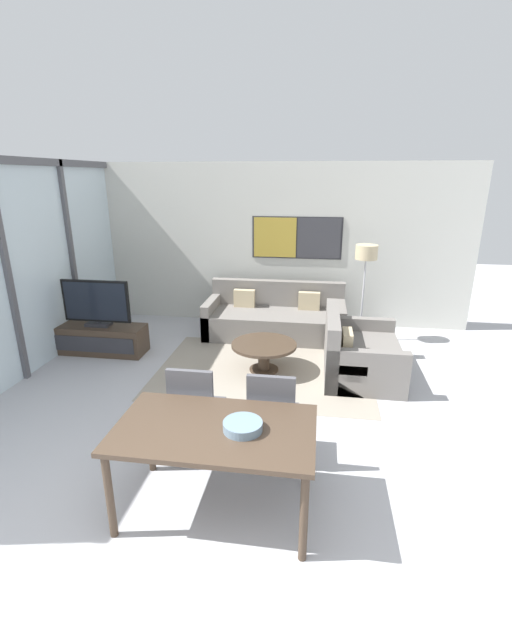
{
  "coord_description": "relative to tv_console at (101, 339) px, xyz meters",
  "views": [
    {
      "loc": [
        0.88,
        -1.83,
        2.57
      ],
      "look_at": [
        0.17,
        2.91,
        0.95
      ],
      "focal_mm": 24.0,
      "sensor_mm": 36.0,
      "label": 1
    }
  ],
  "objects": [
    {
      "name": "television",
      "position": [
        0.0,
        0.0,
        0.56
      ],
      "size": [
        1.03,
        0.2,
        0.7
      ],
      "color": "#2D2D33",
      "rests_on": "tv_console"
    },
    {
      "name": "sofa_main",
      "position": [
        2.55,
        1.19,
        0.06
      ],
      "size": [
        2.29,
        0.99,
        0.86
      ],
      "color": "slate",
      "rests_on": "ground_plane"
    },
    {
      "name": "dining_table",
      "position": [
        2.51,
        -2.91,
        0.47
      ],
      "size": [
        1.53,
        0.89,
        0.76
      ],
      "color": "#423326",
      "rests_on": "ground_plane"
    },
    {
      "name": "sofa_side",
      "position": [
        3.79,
        -0.2,
        0.06
      ],
      "size": [
        0.99,
        1.4,
        0.86
      ],
      "rotation": [
        0.0,
        0.0,
        1.57
      ],
      "color": "slate",
      "rests_on": "ground_plane"
    },
    {
      "name": "fruit_bowl",
      "position": [
        2.73,
        -2.93,
        0.59
      ],
      "size": [
        0.3,
        0.3,
        0.07
      ],
      "color": "slate",
      "rests_on": "dining_table"
    },
    {
      "name": "floor_lamp",
      "position": [
        3.95,
        1.08,
        1.12
      ],
      "size": [
        0.34,
        0.34,
        1.57
      ],
      "color": "#2D2D33",
      "rests_on": "ground_plane"
    },
    {
      "name": "window_wall_left",
      "position": [
        -0.6,
        -0.97,
        1.32
      ],
      "size": [
        0.07,
        5.71,
        2.8
      ],
      "color": "silver",
      "rests_on": "ground_plane"
    },
    {
      "name": "wall_back",
      "position": [
        2.38,
        1.88,
        1.19
      ],
      "size": [
        6.94,
        0.09,
        2.8
      ],
      "color": "silver",
      "rests_on": "ground_plane"
    },
    {
      "name": "dining_chair_centre",
      "position": [
        2.88,
        -2.24,
        0.31
      ],
      "size": [
        0.46,
        0.46,
        0.95
      ],
      "color": "#4C4C51",
      "rests_on": "ground_plane"
    },
    {
      "name": "dining_chair_left",
      "position": [
        2.15,
        -2.24,
        0.31
      ],
      "size": [
        0.46,
        0.46,
        0.95
      ],
      "color": "#4C4C51",
      "rests_on": "ground_plane"
    },
    {
      "name": "coffee_table",
      "position": [
        2.55,
        -0.28,
        0.09
      ],
      "size": [
        0.89,
        0.89,
        0.4
      ],
      "color": "#423326",
      "rests_on": "ground_plane"
    },
    {
      "name": "ground_plane",
      "position": [
        2.37,
        -3.82,
        -0.21
      ],
      "size": [
        24.0,
        24.0,
        0.0
      ],
      "primitive_type": "plane",
      "color": "#B2B2B7"
    },
    {
      "name": "area_rug",
      "position": [
        2.55,
        -0.28,
        -0.21
      ],
      "size": [
        2.91,
        2.19,
        0.01
      ],
      "color": "gray",
      "rests_on": "ground_plane"
    },
    {
      "name": "tv_console",
      "position": [
        0.0,
        0.0,
        0.0
      ],
      "size": [
        1.37,
        0.47,
        0.43
      ],
      "color": "#423326",
      "rests_on": "ground_plane"
    }
  ]
}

